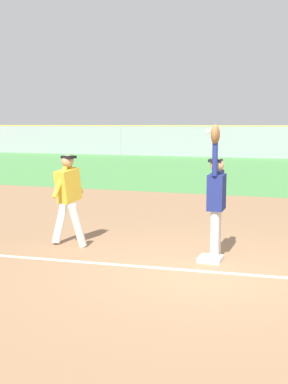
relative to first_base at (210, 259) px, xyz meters
The scene contains 8 objects.
ground_plane 0.62m from the first_base, 88.11° to the right, with size 78.65×78.65×0.00m, color #936D4C.
outfield_grass 16.87m from the first_base, 89.93° to the left, with size 47.89×17.94×0.01m, color #4C8C47.
first_base is the anchor object (origin of this frame).
fielder 1.09m from the first_base, 73.16° to the left, with size 0.28×0.89×2.28m.
runner 2.92m from the first_base, behind, with size 0.75×0.84×1.72m.
baseball 2.13m from the first_base, 115.80° to the right, with size 0.07×0.07×0.07m, color white.
parked_car_white 30.57m from the first_base, 111.02° to the left, with size 4.47×2.25×1.25m.
parked_car_silver 29.14m from the first_base, 99.48° to the left, with size 4.43×2.17×1.25m.
Camera 1 is at (1.66, -7.61, 2.30)m, focal length 47.63 mm.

